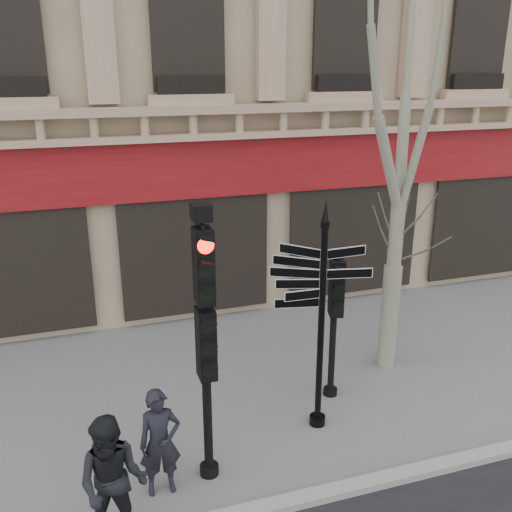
# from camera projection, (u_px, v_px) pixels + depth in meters

# --- Properties ---
(ground) EXTENTS (80.00, 80.00, 0.00)m
(ground) POSITION_uv_depth(u_px,v_px,m) (264.00, 443.00, 9.13)
(ground) COLOR slate
(ground) RESTS_ON ground
(kerb) EXTENTS (80.00, 0.25, 0.12)m
(kerb) POSITION_uv_depth(u_px,v_px,m) (296.00, 501.00, 7.86)
(kerb) COLOR gray
(kerb) RESTS_ON ground
(fingerpost) EXTENTS (2.12, 2.12, 3.89)m
(fingerpost) POSITION_uv_depth(u_px,v_px,m) (323.00, 280.00, 8.78)
(fingerpost) COLOR black
(fingerpost) RESTS_ON ground
(traffic_signal_main) EXTENTS (0.45, 0.33, 4.11)m
(traffic_signal_main) POSITION_uv_depth(u_px,v_px,m) (204.00, 314.00, 7.62)
(traffic_signal_main) COLOR black
(traffic_signal_main) RESTS_ON ground
(traffic_signal_secondary) EXTENTS (0.51, 0.42, 2.63)m
(traffic_signal_secondary) POSITION_uv_depth(u_px,v_px,m) (334.00, 302.00, 9.89)
(traffic_signal_secondary) COLOR black
(traffic_signal_secondary) RESTS_ON ground
(plane_tree) EXTENTS (3.09, 3.09, 8.22)m
(plane_tree) POSITION_uv_depth(u_px,v_px,m) (410.00, 63.00, 9.62)
(plane_tree) COLOR gray
(plane_tree) RESTS_ON ground
(pedestrian_a) EXTENTS (0.59, 0.39, 1.61)m
(pedestrian_a) POSITION_uv_depth(u_px,v_px,m) (160.00, 443.00, 7.88)
(pedestrian_a) COLOR black
(pedestrian_a) RESTS_ON ground
(pedestrian_b) EXTENTS (1.06, 0.95, 1.82)m
(pedestrian_b) POSITION_uv_depth(u_px,v_px,m) (113.00, 483.00, 6.97)
(pedestrian_b) COLOR black
(pedestrian_b) RESTS_ON ground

